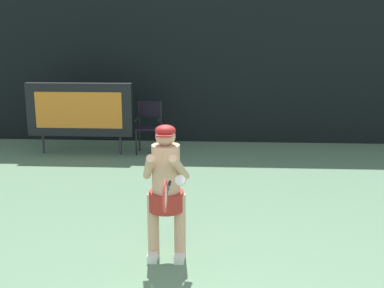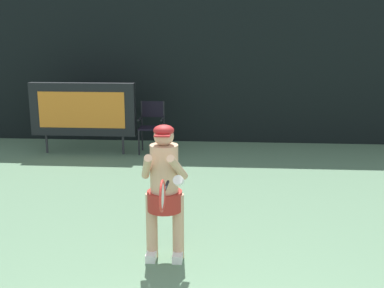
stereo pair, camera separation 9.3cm
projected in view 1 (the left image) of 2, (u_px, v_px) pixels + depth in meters
The scene contains 6 objects.
backdrop_screen at pixel (218, 64), 10.79m from camera, with size 18.00×0.12×3.66m.
scoreboard at pixel (80, 110), 9.81m from camera, with size 2.20×0.21×1.50m.
umpire_chair at pixel (149, 124), 10.03m from camera, with size 0.52×0.44×1.08m.
water_bottle at pixel (166, 152), 9.70m from camera, with size 0.07×0.07×0.27m.
tennis_player at pixel (166, 186), 5.20m from camera, with size 0.53×0.60×1.54m.
tennis_racket at pixel (166, 195), 4.54m from camera, with size 0.03×0.60×0.31m.
Camera 1 is at (0.03, -2.44, 2.50)m, focal length 44.33 mm.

